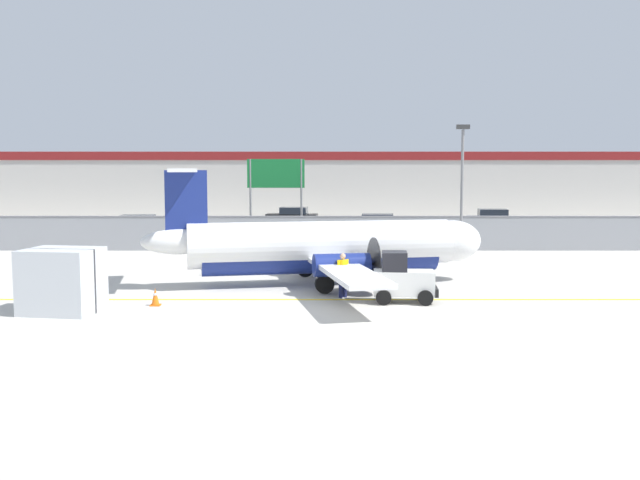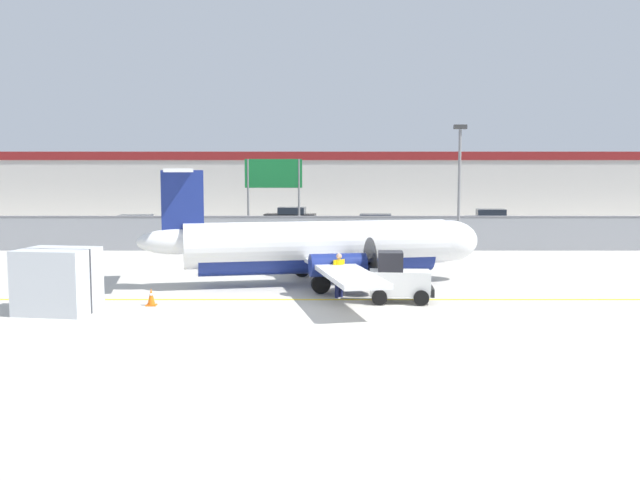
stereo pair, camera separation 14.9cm
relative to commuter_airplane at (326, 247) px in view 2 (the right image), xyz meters
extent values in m
plane|color=#BCB7AD|center=(0.60, -5.58, -1.60)|extent=(140.00, 140.00, 0.00)
cube|color=yellow|center=(0.60, -3.58, -1.60)|extent=(84.00, 0.20, 0.01)
cube|color=gray|center=(0.60, 12.42, -0.60)|extent=(98.00, 0.04, 2.00)
cylinder|color=slate|center=(0.60, 12.42, 0.45)|extent=(98.00, 0.10, 0.10)
cube|color=#38383A|center=(0.60, 23.92, -1.54)|extent=(98.00, 17.00, 0.12)
cube|color=beige|center=(0.60, 42.42, 1.65)|extent=(91.00, 8.00, 6.50)
cube|color=maroon|center=(0.60, 38.42, 4.50)|extent=(91.00, 0.20, 0.80)
cylinder|color=white|center=(-0.26, -0.05, 0.15)|extent=(11.33, 4.03, 1.90)
ellipsoid|color=white|center=(5.51, 1.09, 0.15)|extent=(2.88, 2.27, 1.80)
ellipsoid|color=white|center=(-6.02, -1.19, 0.35)|extent=(3.29, 1.64, 1.05)
cylinder|color=navy|center=(-0.26, -0.05, -0.38)|extent=(10.13, 3.40, 1.48)
cube|color=white|center=(-0.16, -0.03, -0.42)|extent=(4.67, 16.01, 0.18)
cylinder|color=navy|center=(-0.47, 2.56, -0.42)|extent=(2.33, 1.31, 0.90)
cone|color=black|center=(0.66, 2.78, -0.42)|extent=(0.53, 0.52, 0.44)
cylinder|color=#262626|center=(0.81, 2.81, -0.42)|extent=(0.45, 2.07, 2.10)
cylinder|color=navy|center=(0.54, -2.54, -0.42)|extent=(2.33, 1.31, 0.90)
cone|color=black|center=(1.67, -2.32, -0.42)|extent=(0.53, 0.52, 0.44)
cylinder|color=#262626|center=(1.82, -2.29, -0.42)|extent=(0.45, 2.07, 2.10)
cube|color=navy|center=(-5.74, -1.13, 1.70)|extent=(1.70, 0.51, 3.10)
cube|color=white|center=(-5.88, -1.16, 3.25)|extent=(2.01, 4.92, 0.14)
cylinder|color=#59595B|center=(3.61, 0.71, -0.82)|extent=(0.16, 0.16, 0.97)
cylinder|color=black|center=(3.61, 0.71, -1.30)|extent=(0.63, 0.33, 0.60)
cylinder|color=#59595B|center=(-0.98, 2.06, -0.78)|extent=(0.16, 0.16, 0.90)
cylinder|color=black|center=(-0.98, 2.06, -1.22)|extent=(0.79, 0.36, 0.76)
cylinder|color=#59595B|center=(-0.12, -2.28, -0.78)|extent=(0.16, 0.16, 0.90)
cylinder|color=black|center=(-0.12, -2.28, -1.22)|extent=(0.79, 0.36, 0.76)
cube|color=silver|center=(2.78, -4.12, -0.87)|extent=(2.27, 1.25, 0.90)
cube|color=black|center=(2.43, -4.10, -0.07)|extent=(0.97, 1.06, 0.70)
cube|color=black|center=(3.93, -4.20, -1.17)|extent=(0.23, 1.11, 0.30)
cylinder|color=black|center=(3.57, -3.58, -1.32)|extent=(0.57, 0.22, 0.56)
cylinder|color=black|center=(3.49, -4.77, -1.32)|extent=(0.57, 0.22, 0.56)
cylinder|color=black|center=(2.08, -3.48, -1.32)|extent=(0.57, 0.22, 0.56)
cylinder|color=black|center=(1.99, -4.67, -1.32)|extent=(0.57, 0.22, 0.56)
cylinder|color=#191E4C|center=(0.65, -3.05, -1.18)|extent=(0.22, 0.22, 0.85)
cylinder|color=#191E4C|center=(0.49, -3.17, -1.18)|extent=(0.22, 0.22, 0.85)
cylinder|color=yellow|center=(0.57, -3.11, -0.45)|extent=(0.48, 0.48, 0.60)
cylinder|color=yellow|center=(0.74, -2.97, -0.42)|extent=(0.14, 0.14, 0.55)
cylinder|color=yellow|center=(0.40, -3.25, -0.42)|extent=(0.14, 0.14, 0.55)
sphere|color=tan|center=(0.57, -3.11, -0.01)|extent=(0.22, 0.22, 0.22)
cube|color=silver|center=(-9.13, -5.97, -0.50)|extent=(2.68, 2.35, 2.20)
cube|color=#333338|center=(-9.13, -5.97, -0.50)|extent=(2.42, 0.46, 2.20)
cube|color=orange|center=(-5.51, 2.51, -1.58)|extent=(0.36, 0.36, 0.04)
cone|color=orange|center=(-5.51, 2.51, -1.26)|extent=(0.28, 0.28, 0.60)
cylinder|color=white|center=(-5.51, 2.51, -1.18)|extent=(0.17, 0.17, 0.08)
cube|color=orange|center=(3.85, 1.35, -1.58)|extent=(0.36, 0.36, 0.04)
cone|color=orange|center=(3.85, 1.35, -1.26)|extent=(0.28, 0.28, 0.60)
cylinder|color=white|center=(3.85, 1.35, -1.18)|extent=(0.17, 0.17, 0.08)
cube|color=orange|center=(-6.23, -4.75, -1.58)|extent=(0.36, 0.36, 0.04)
cone|color=orange|center=(-6.23, -4.75, -1.26)|extent=(0.28, 0.28, 0.60)
cylinder|color=white|center=(-6.23, -4.75, -1.18)|extent=(0.17, 0.17, 0.08)
cube|color=slate|center=(-13.14, 19.33, -0.86)|extent=(4.27, 1.88, 0.80)
cube|color=#262D38|center=(-12.99, 19.34, -0.18)|extent=(2.26, 1.65, 0.56)
cylinder|color=black|center=(-14.50, 18.38, -1.18)|extent=(0.61, 0.23, 0.60)
cylinder|color=black|center=(-14.57, 20.17, -1.18)|extent=(0.61, 0.23, 0.60)
cylinder|color=black|center=(-11.70, 18.49, -1.18)|extent=(0.61, 0.23, 0.60)
cylinder|color=black|center=(-11.77, 20.29, -1.18)|extent=(0.61, 0.23, 0.60)
cube|color=black|center=(-2.64, 29.19, -0.86)|extent=(4.35, 2.12, 0.80)
cube|color=#262D38|center=(-2.49, 29.18, -0.18)|extent=(2.35, 1.78, 0.56)
cylinder|color=black|center=(-4.13, 28.44, -1.18)|extent=(0.62, 0.26, 0.60)
cylinder|color=black|center=(-3.94, 30.23, -1.18)|extent=(0.62, 0.26, 0.60)
cylinder|color=black|center=(-1.34, 28.15, -1.18)|extent=(0.62, 0.26, 0.60)
cylinder|color=black|center=(-1.16, 29.94, -1.18)|extent=(0.62, 0.26, 0.60)
cube|color=navy|center=(3.93, 20.26, -0.86)|extent=(4.35, 2.12, 0.80)
cube|color=#262D38|center=(3.78, 20.27, -0.18)|extent=(2.35, 1.78, 0.56)
cylinder|color=black|center=(5.42, 21.01, -1.18)|extent=(0.62, 0.26, 0.60)
cylinder|color=black|center=(5.23, 19.22, -1.18)|extent=(0.62, 0.26, 0.60)
cylinder|color=black|center=(2.63, 21.29, -1.18)|extent=(0.62, 0.26, 0.60)
cylinder|color=black|center=(2.45, 19.50, -1.18)|extent=(0.62, 0.26, 0.60)
cube|color=slate|center=(13.56, 26.31, -0.86)|extent=(4.33, 2.05, 0.80)
cube|color=#262D38|center=(13.41, 26.32, -0.18)|extent=(2.33, 1.74, 0.56)
cylinder|color=black|center=(15.03, 27.09, -1.18)|extent=(0.61, 0.25, 0.60)
cylinder|color=black|center=(14.88, 25.29, -1.18)|extent=(0.61, 0.25, 0.60)
cylinder|color=black|center=(12.24, 27.33, -1.18)|extent=(0.61, 0.25, 0.60)
cylinder|color=black|center=(12.09, 25.53, -1.18)|extent=(0.61, 0.25, 0.60)
cylinder|color=slate|center=(7.43, 8.83, 1.90)|extent=(0.16, 0.16, 7.00)
cube|color=#333333|center=(7.43, 8.83, 5.55)|extent=(0.70, 0.30, 0.24)
cylinder|color=slate|center=(-4.67, 14.78, 1.15)|extent=(0.14, 0.14, 5.50)
cylinder|color=slate|center=(-1.47, 14.78, 1.15)|extent=(0.14, 0.14, 5.50)
cube|color=#14662D|center=(-3.07, 14.78, 3.00)|extent=(3.60, 0.10, 1.80)
camera|label=1|loc=(-0.30, -30.03, 3.33)|focal=40.00mm
camera|label=2|loc=(-0.15, -30.03, 3.33)|focal=40.00mm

